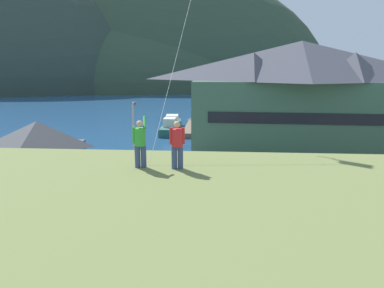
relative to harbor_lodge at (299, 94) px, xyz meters
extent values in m
plane|color=#66604C|center=(-10.96, -21.22, -6.20)|extent=(600.00, 600.00, 0.00)
cube|color=gray|center=(-10.96, -16.22, -6.15)|extent=(40.00, 20.00, 0.10)
cube|color=navy|center=(-10.96, 38.78, -6.18)|extent=(360.00, 84.00, 0.03)
ellipsoid|color=#334733|center=(-89.05, 95.65, -6.20)|extent=(91.34, 67.37, 66.41)
ellipsoid|color=#2D3D33|center=(-80.35, 88.88, -6.20)|extent=(108.38, 68.11, 78.80)
ellipsoid|color=#334733|center=(-58.97, 87.47, -6.20)|extent=(136.09, 48.11, 49.96)
ellipsoid|color=#334733|center=(-39.92, 99.42, -6.20)|extent=(138.15, 60.18, 85.34)
cube|color=#38604C|center=(0.00, 0.09, -2.37)|extent=(22.42, 9.67, 7.65)
cube|color=black|center=(-0.15, -4.42, -1.99)|extent=(18.81, 0.71, 1.10)
pyramid|color=#4C4C56|center=(0.00, 0.09, 3.46)|extent=(23.78, 10.60, 4.02)
pyramid|color=#4C4C56|center=(-5.03, -1.31, 2.88)|extent=(5.07, 5.07, 2.81)
pyramid|color=#4C4C56|center=(4.93, -1.64, 2.88)|extent=(5.07, 5.07, 2.81)
cube|color=#474C56|center=(-21.60, -15.18, -4.43)|extent=(5.78, 5.73, 3.54)
pyramid|color=#47474C|center=(-21.60, -15.18, -1.72)|extent=(6.25, 6.29, 1.88)
cube|color=black|center=(-21.42, -17.90, -4.96)|extent=(1.10, 0.13, 2.48)
cube|color=#474C56|center=(-8.56, 2.92, -4.82)|extent=(5.68, 4.66, 2.75)
pyramid|color=#47474C|center=(-8.56, 2.92, -2.79)|extent=(6.15, 5.10, 1.31)
cube|color=black|center=(-8.93, 1.05, -5.23)|extent=(1.09, 0.27, 1.93)
cube|color=#70604C|center=(-11.56, 12.06, -5.85)|extent=(3.20, 13.03, 0.70)
cube|color=#23564C|center=(-15.11, 12.09, -5.75)|extent=(3.03, 7.66, 0.90)
cube|color=#33665B|center=(-15.11, 12.09, -5.22)|extent=(2.94, 7.43, 0.16)
cube|color=silver|center=(-15.06, 11.53, -4.59)|extent=(1.86, 2.38, 1.10)
cube|color=#A8A399|center=(-7.96, 9.18, -5.75)|extent=(3.27, 7.99, 0.90)
cube|color=#B7B2A8|center=(-7.96, 9.18, -5.22)|extent=(3.17, 7.75, 0.16)
cube|color=silver|center=(-8.02, 8.60, -4.59)|extent=(1.97, 2.50, 1.10)
cube|color=#23564C|center=(-15.02, 9.24, -5.75)|extent=(2.27, 7.00, 0.90)
cube|color=#33665B|center=(-15.02, 9.24, -5.22)|extent=(2.20, 6.79, 0.16)
cube|color=silver|center=(-15.02, 8.72, -4.59)|extent=(1.58, 2.10, 1.10)
cube|color=#236633|center=(-19.13, -20.53, -5.38)|extent=(4.35, 2.17, 0.80)
cube|color=#1E562B|center=(-19.28, -20.52, -4.63)|extent=(2.24, 1.78, 0.70)
cube|color=black|center=(-19.28, -20.52, -4.66)|extent=(2.28, 1.82, 0.32)
cylinder|color=black|center=(-17.86, -21.57, -5.78)|extent=(0.66, 0.28, 0.64)
cylinder|color=black|center=(-17.69, -19.74, -5.78)|extent=(0.66, 0.28, 0.64)
cylinder|color=black|center=(-20.58, -21.32, -5.78)|extent=(0.66, 0.28, 0.64)
cylinder|color=black|center=(-20.41, -19.50, -5.78)|extent=(0.66, 0.28, 0.64)
cube|color=black|center=(-11.96, -15.17, -5.38)|extent=(4.21, 1.81, 0.80)
cube|color=black|center=(-11.81, -15.17, -4.63)|extent=(2.11, 1.61, 0.70)
cube|color=black|center=(-11.81, -15.17, -4.66)|extent=(2.15, 1.64, 0.32)
cylinder|color=black|center=(-13.32, -14.24, -5.78)|extent=(0.64, 0.22, 0.64)
cylinder|color=black|center=(-13.33, -16.08, -5.78)|extent=(0.64, 0.22, 0.64)
cylinder|color=black|center=(-10.59, -14.25, -5.78)|extent=(0.64, 0.22, 0.64)
cylinder|color=black|center=(-10.60, -16.09, -5.78)|extent=(0.64, 0.22, 0.64)
cube|color=red|center=(-5.95, -21.12, -5.38)|extent=(4.33, 2.12, 0.80)
cube|color=#B11A15|center=(-5.80, -21.13, -4.63)|extent=(2.22, 1.76, 0.70)
cube|color=black|center=(-5.80, -21.13, -4.66)|extent=(2.26, 1.79, 0.32)
cylinder|color=black|center=(-7.24, -20.10, -5.78)|extent=(0.65, 0.27, 0.64)
cylinder|color=black|center=(-7.38, -21.93, -5.78)|extent=(0.65, 0.27, 0.64)
cylinder|color=black|center=(-4.52, -20.31, -5.78)|extent=(0.65, 0.27, 0.64)
cylinder|color=black|center=(-4.66, -22.14, -5.78)|extent=(0.65, 0.27, 0.64)
cube|color=black|center=(-3.45, -14.02, -5.38)|extent=(4.32, 2.11, 0.80)
cube|color=black|center=(-3.30, -14.00, -4.63)|extent=(2.21, 1.75, 0.70)
cube|color=black|center=(-3.30, -14.00, -4.66)|extent=(2.26, 1.79, 0.32)
cylinder|color=black|center=(-4.88, -13.20, -5.78)|extent=(0.65, 0.27, 0.64)
cylinder|color=black|center=(-4.74, -15.03, -5.78)|extent=(0.65, 0.27, 0.64)
cylinder|color=black|center=(-2.15, -13.00, -5.78)|extent=(0.65, 0.27, 0.64)
cylinder|color=black|center=(-2.02, -14.83, -5.78)|extent=(0.65, 0.27, 0.64)
cube|color=navy|center=(-14.03, -20.64, -5.38)|extent=(4.32, 2.09, 0.80)
cube|color=navy|center=(-13.88, -20.63, -4.63)|extent=(2.21, 1.74, 0.70)
cube|color=black|center=(-13.88, -20.63, -4.66)|extent=(2.25, 1.78, 0.32)
cylinder|color=black|center=(-15.46, -19.82, -5.78)|extent=(0.65, 0.26, 0.64)
cylinder|color=black|center=(-15.33, -21.65, -5.78)|extent=(0.65, 0.26, 0.64)
cylinder|color=black|center=(-12.73, -19.63, -5.78)|extent=(0.65, 0.26, 0.64)
cylinder|color=black|center=(-12.61, -21.46, -5.78)|extent=(0.65, 0.26, 0.64)
cylinder|color=black|center=(0.26, -20.65, -5.78)|extent=(0.65, 0.24, 0.64)
cylinder|color=black|center=(0.33, -22.48, -5.78)|extent=(0.65, 0.24, 0.64)
cylinder|color=black|center=(3.89, -12.94, -5.78)|extent=(0.66, 0.27, 0.64)
cylinder|color=#ADADB2|center=(-15.51, -10.72, -2.99)|extent=(0.16, 0.16, 6.22)
cube|color=#4C4C51|center=(-15.51, -10.37, 0.02)|extent=(0.24, 0.70, 0.20)
cylinder|color=#384770|center=(-11.31, -28.55, 0.13)|extent=(0.20, 0.20, 0.82)
cylinder|color=#384770|center=(-11.09, -28.50, 0.13)|extent=(0.20, 0.20, 0.82)
cylinder|color=green|center=(-11.20, -28.52, 0.86)|extent=(0.40, 0.40, 0.64)
sphere|color=tan|center=(-11.20, -28.52, 1.34)|extent=(0.24, 0.24, 0.24)
cylinder|color=green|center=(-11.06, -28.31, 1.36)|extent=(0.22, 0.57, 0.43)
cylinder|color=green|center=(-11.42, -28.57, 0.93)|extent=(0.11, 0.11, 0.60)
cylinder|color=#384770|center=(-9.95, -28.61, 0.13)|extent=(0.20, 0.20, 0.82)
cylinder|color=#384770|center=(-9.73, -28.57, 0.13)|extent=(0.20, 0.20, 0.82)
cylinder|color=red|center=(-9.84, -28.59, 0.86)|extent=(0.40, 0.40, 0.64)
sphere|color=tan|center=(-9.84, -28.59, 1.34)|extent=(0.24, 0.24, 0.24)
cylinder|color=red|center=(-10.06, -28.62, 0.93)|extent=(0.11, 0.11, 0.60)
cylinder|color=red|center=(-9.63, -28.55, 0.93)|extent=(0.11, 0.11, 0.60)
cylinder|color=silver|center=(-10.13, -24.59, 4.34)|extent=(1.66, 7.38, 9.24)
camera|label=1|loc=(-8.31, -42.12, 3.61)|focal=36.44mm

